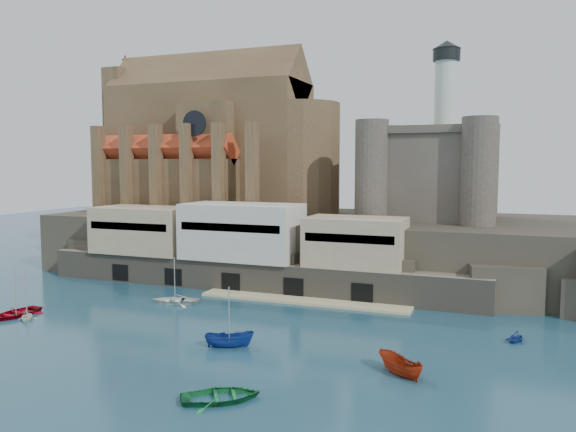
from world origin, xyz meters
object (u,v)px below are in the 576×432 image
at_px(castle_keep, 430,169).
at_px(boat_0, 16,316).
at_px(church, 217,148).
at_px(boat_2, 229,347).

distance_m(castle_keep, boat_0, 65.23).
xyz_separation_m(church, boat_2, (25.43, -44.88, -22.13)).
bearing_deg(castle_keep, boat_2, -108.53).
bearing_deg(castle_keep, church, 178.89).
bearing_deg(church, boat_0, -96.75).
relative_size(church, boat_2, 9.08).
relative_size(church, boat_0, 7.13).
bearing_deg(boat_2, church, 6.45).
relative_size(church, castle_keep, 1.60).
bearing_deg(boat_0, castle_keep, 46.91).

